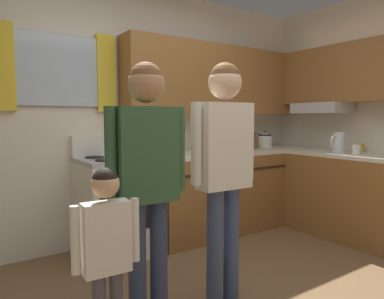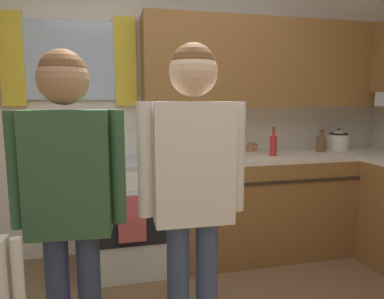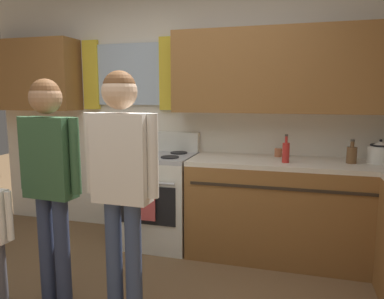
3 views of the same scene
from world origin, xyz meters
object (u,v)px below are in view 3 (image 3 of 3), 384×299
at_px(stovetop_kettle, 380,152).
at_px(adult_holding_child, 50,166).
at_px(adult_in_plaid, 121,168).
at_px(cup_terracotta, 279,152).
at_px(bottle_squat_brown, 352,154).
at_px(stove_oven, 159,197).
at_px(bottle_sauce_red, 286,152).

relative_size(stovetop_kettle, adult_holding_child, 0.17).
height_order(adult_holding_child, adult_in_plaid, adult_in_plaid).
bearing_deg(adult_holding_child, cup_terracotta, 44.14).
bearing_deg(adult_holding_child, bottle_squat_brown, 30.76).
relative_size(cup_terracotta, stovetop_kettle, 0.40).
xyz_separation_m(stove_oven, cup_terracotta, (1.14, 0.20, 0.47)).
relative_size(bottle_squat_brown, stovetop_kettle, 0.75).
distance_m(bottle_sauce_red, cup_terracotta, 0.32).
xyz_separation_m(bottle_squat_brown, adult_holding_child, (-2.07, -1.23, 0.02)).
distance_m(stovetop_kettle, adult_in_plaid, 2.21).
bearing_deg(adult_in_plaid, bottle_sauce_red, 49.34).
bearing_deg(stove_oven, bottle_squat_brown, 0.47).
xyz_separation_m(cup_terracotta, adult_holding_child, (-1.46, -1.42, 0.06)).
height_order(bottle_sauce_red, adult_in_plaid, adult_in_plaid).
distance_m(stovetop_kettle, adult_holding_child, 2.65).
height_order(bottle_squat_brown, bottle_sauce_red, bottle_sauce_red).
relative_size(bottle_sauce_red, adult_in_plaid, 0.15).
relative_size(bottle_sauce_red, cup_terracotta, 2.26).
bearing_deg(bottle_sauce_red, stove_oven, 175.03).
relative_size(stove_oven, bottle_squat_brown, 5.37).
xyz_separation_m(bottle_sauce_red, cup_terracotta, (-0.07, 0.30, -0.05)).
distance_m(bottle_squat_brown, cup_terracotta, 0.64).
bearing_deg(cup_terracotta, bottle_squat_brown, -16.71).
bearing_deg(cup_terracotta, stove_oven, -170.16).
bearing_deg(stovetop_kettle, cup_terracotta, 172.52).
bearing_deg(bottle_sauce_red, stovetop_kettle, 13.95).
height_order(bottle_squat_brown, cup_terracotta, bottle_squat_brown).
distance_m(stove_oven, stovetop_kettle, 2.06).
height_order(bottle_sauce_red, adult_holding_child, adult_holding_child).
height_order(bottle_sauce_red, stovetop_kettle, bottle_sauce_red).
bearing_deg(adult_holding_child, stove_oven, 75.36).
bearing_deg(cup_terracotta, adult_holding_child, -135.86).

